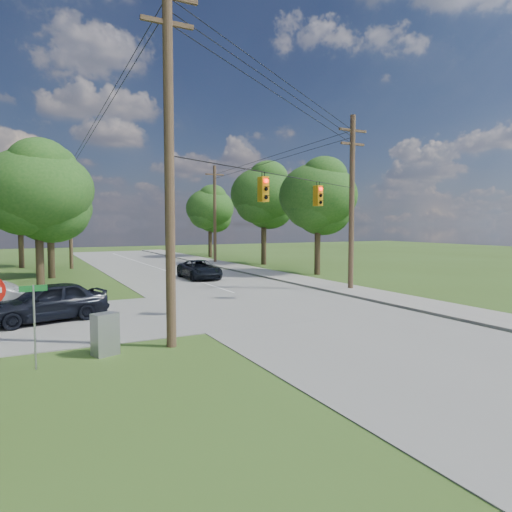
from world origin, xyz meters
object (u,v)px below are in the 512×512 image
pole_sw (169,154)px  control_cabinet (105,334)px  pole_north_e (215,213)px  car_main_north (199,269)px  car_cross_dark (47,302)px  pole_north_w (70,212)px  pole_ne (352,200)px

pole_sw → control_cabinet: size_ratio=9.28×
pole_north_e → car_main_north: (-6.29, -12.51, -4.43)m
pole_sw → car_cross_dark: 8.76m
pole_sw → pole_north_w: 29.62m
pole_sw → pole_north_w: size_ratio=1.20×
pole_ne → pole_north_e: pole_ne is taller
pole_north_e → car_cross_dark: size_ratio=2.12×
pole_north_e → control_cabinet: pole_north_e is taller
pole_ne → pole_north_e: bearing=90.0°
pole_north_w → pole_ne: bearing=-57.7°
pole_sw → pole_ne: (13.50, 7.60, -0.76)m
pole_north_e → car_cross_dark: bearing=-125.6°
pole_north_e → pole_north_w: bearing=180.0°
pole_sw → control_cabinet: bearing=-179.6°
pole_north_e → control_cabinet: 33.77m
pole_sw → car_cross_dark: pole_sw is taller
car_cross_dark → control_cabinet: car_cross_dark is taller
car_main_north → car_cross_dark: bearing=-133.0°
pole_ne → pole_sw: bearing=-150.6°
pole_north_e → pole_north_w: (-13.90, 0.00, 0.00)m
pole_sw → car_main_north: (7.21, 17.09, -5.53)m
car_main_north → control_cabinet: (-9.30, -17.10, -0.05)m
pole_ne → pole_north_w: 26.03m
car_main_north → control_cabinet: 19.47m
car_cross_dark → pole_north_w: bearing=158.4°
pole_north_e → control_cabinet: bearing=-117.8°
pole_ne → control_cabinet: (-15.59, -7.62, -4.82)m
pole_sw → car_cross_dark: size_ratio=2.54×
pole_ne → car_main_north: (-6.29, 9.49, -4.77)m
car_cross_dark → pole_ne: bearing=81.1°
pole_north_w → pole_sw: bearing=-89.2°
pole_north_w → control_cabinet: size_ratio=7.73×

